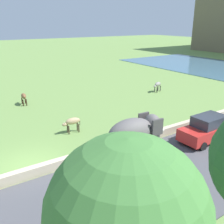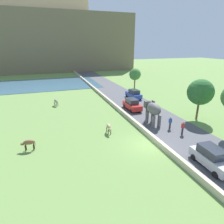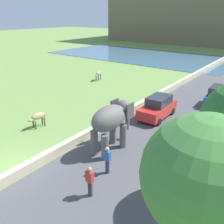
% 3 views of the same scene
% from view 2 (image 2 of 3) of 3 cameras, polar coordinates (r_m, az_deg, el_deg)
% --- Properties ---
extents(ground_plane, '(220.00, 220.00, 0.00)m').
position_cam_2_polar(ground_plane, '(20.81, 10.36, -9.75)').
color(ground_plane, '#6B8E47').
extents(road_surface, '(7.00, 120.00, 0.06)m').
position_cam_2_polar(road_surface, '(39.68, 2.62, 4.94)').
color(road_surface, '#4C4C51').
rests_on(road_surface, ground).
extents(barrier_wall, '(0.40, 110.00, 0.58)m').
position_cam_2_polar(barrier_wall, '(36.56, -1.76, 4.08)').
color(barrier_wall, beige).
rests_on(barrier_wall, ground).
extents(lake, '(36.00, 18.00, 0.08)m').
position_cam_2_polar(lake, '(54.31, -24.02, 7.30)').
color(lake, '#426B84').
rests_on(lake, ground).
extents(hill_distant, '(64.00, 28.00, 21.41)m').
position_cam_2_polar(hill_distant, '(87.82, -18.12, 19.16)').
color(hill_distant, '#75664C').
rests_on(hill_distant, ground).
extents(fort_on_hill, '(32.03, 8.00, 6.81)m').
position_cam_2_polar(fort_on_hill, '(88.97, -19.44, 27.97)').
color(fort_on_hill, '#D6BC89').
rests_on(fort_on_hill, hill_distant).
extents(elephant, '(1.50, 3.49, 2.99)m').
position_cam_2_polar(elephant, '(25.41, 12.13, 0.69)').
color(elephant, '#605B5B').
rests_on(elephant, ground).
extents(person_beside_elephant, '(0.36, 0.22, 1.63)m').
position_cam_2_polar(person_beside_elephant, '(24.89, 17.05, -3.03)').
color(person_beside_elephant, '#33333D').
rests_on(person_beside_elephant, ground).
extents(person_trailing, '(0.36, 0.22, 1.63)m').
position_cam_2_polar(person_trailing, '(23.83, 20.44, -4.46)').
color(person_trailing, '#33333D').
rests_on(person_trailing, ground).
extents(car_blue, '(1.93, 4.07, 1.80)m').
position_cam_2_polar(car_blue, '(37.55, 6.51, 5.35)').
color(car_blue, '#2D4CA8').
rests_on(car_blue, ground).
extents(car_silver, '(1.95, 4.08, 1.80)m').
position_cam_2_polar(car_silver, '(18.90, 27.81, -12.02)').
color(car_silver, '#B7B7BC').
rests_on(car_silver, ground).
extents(car_red, '(1.84, 4.02, 1.80)m').
position_cam_2_polar(car_red, '(30.99, 6.04, 2.27)').
color(car_red, red).
rests_on(car_red, ground).
extents(cow_brown, '(1.41, 0.57, 1.15)m').
position_cam_2_polar(cow_brown, '(20.92, -23.74, -8.45)').
color(cow_brown, brown).
rests_on(cow_brown, ground).
extents(cow_grey, '(0.75, 1.42, 1.15)m').
position_cam_2_polar(cow_grey, '(34.23, -16.45, 3.13)').
color(cow_grey, gray).
rests_on(cow_grey, ground).
extents(cow_tan, '(0.53, 1.41, 1.15)m').
position_cam_2_polar(cow_tan, '(22.70, -0.99, -4.44)').
color(cow_tan, tan).
rests_on(cow_tan, ground).
extents(tree_near, '(3.53, 3.53, 5.71)m').
position_cam_2_polar(tree_near, '(28.72, 24.97, 5.41)').
color(tree_near, brown).
rests_on(tree_near, ground).
extents(tree_mid, '(2.67, 2.67, 4.92)m').
position_cam_2_polar(tree_mid, '(44.71, 6.90, 11.11)').
color(tree_mid, brown).
rests_on(tree_mid, ground).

